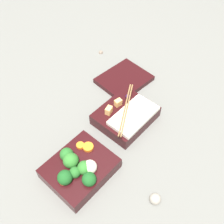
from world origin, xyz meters
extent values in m
plane|color=slate|center=(0.00, 0.00, 0.00)|extent=(3.00, 3.00, 0.00)
cube|color=black|center=(-0.11, -0.01, 0.02)|extent=(0.18, 0.15, 0.04)
sphere|color=#19511E|center=(-0.12, -0.06, 0.05)|extent=(0.04, 0.04, 0.04)
sphere|color=#2D7028|center=(-0.11, -0.03, 0.05)|extent=(0.04, 0.04, 0.04)
sphere|color=#19511E|center=(-0.16, -0.01, 0.05)|extent=(0.04, 0.04, 0.04)
sphere|color=#236023|center=(-0.13, -0.02, 0.05)|extent=(0.03, 0.03, 0.03)
sphere|color=#236023|center=(-0.11, 0.04, 0.05)|extent=(0.04, 0.04, 0.04)
sphere|color=#2D7028|center=(-0.12, 0.01, 0.05)|extent=(0.04, 0.04, 0.04)
cylinder|color=orange|center=(-0.05, 0.01, 0.05)|extent=(0.03, 0.03, 0.01)
cylinder|color=orange|center=(-0.07, 0.03, 0.05)|extent=(0.03, 0.03, 0.01)
cylinder|color=orange|center=(-0.17, -0.01, 0.05)|extent=(0.04, 0.04, 0.01)
sphere|color=beige|center=(-0.10, -0.04, 0.05)|extent=(0.04, 0.04, 0.04)
cube|color=black|center=(0.12, 0.02, 0.02)|extent=(0.18, 0.15, 0.04)
cube|color=silver|center=(0.12, -0.01, 0.05)|extent=(0.16, 0.09, 0.01)
cube|color=#EAB266|center=(0.08, 0.06, 0.05)|extent=(0.03, 0.02, 0.02)
cube|color=#EAB266|center=(0.13, 0.06, 0.05)|extent=(0.03, 0.02, 0.02)
sphere|color=#381942|center=(0.17, 0.05, 0.05)|extent=(0.01, 0.01, 0.01)
cylinder|color=olive|center=(0.12, 0.02, 0.06)|extent=(0.19, 0.11, 0.01)
cylinder|color=olive|center=(0.12, 0.02, 0.06)|extent=(0.19, 0.11, 0.01)
cube|color=black|center=(0.26, 0.14, 0.01)|extent=(0.19, 0.16, 0.02)
sphere|color=#7A6B5B|center=(0.33, 0.33, 0.00)|extent=(0.02, 0.02, 0.02)
sphere|color=gray|center=(-0.04, -0.21, 0.01)|extent=(0.03, 0.03, 0.03)
camera|label=1|loc=(-0.31, -0.31, 0.68)|focal=42.00mm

